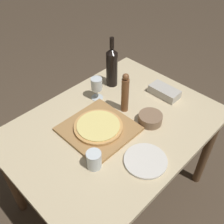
# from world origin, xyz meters

# --- Properties ---
(ground_plane) EXTENTS (12.00, 12.00, 0.00)m
(ground_plane) POSITION_xyz_m (0.00, 0.00, 0.00)
(ground_plane) COLOR #4C3D2D
(dining_table) EXTENTS (0.91, 1.23, 0.75)m
(dining_table) POSITION_xyz_m (0.00, 0.00, 0.65)
(dining_table) COLOR #CCB78E
(dining_table) RESTS_ON ground_plane
(cutting_board) EXTENTS (0.37, 0.37, 0.02)m
(cutting_board) POSITION_xyz_m (-0.03, -0.09, 0.76)
(cutting_board) COLOR #A87A47
(cutting_board) RESTS_ON dining_table
(pizza) EXTENTS (0.28, 0.28, 0.02)m
(pizza) POSITION_xyz_m (-0.03, -0.09, 0.78)
(pizza) COLOR tan
(pizza) RESTS_ON cutting_board
(wine_bottle) EXTENTS (0.08, 0.08, 0.35)m
(wine_bottle) POSITION_xyz_m (-0.29, 0.28, 0.90)
(wine_bottle) COLOR black
(wine_bottle) RESTS_ON dining_table
(pepper_mill) EXTENTS (0.05, 0.05, 0.27)m
(pepper_mill) POSITION_xyz_m (-0.04, 0.14, 0.88)
(pepper_mill) COLOR brown
(pepper_mill) RESTS_ON dining_table
(wine_glass) EXTENTS (0.08, 0.08, 0.15)m
(wine_glass) POSITION_xyz_m (-0.25, 0.10, 0.86)
(wine_glass) COLOR silver
(wine_glass) RESTS_ON dining_table
(small_bowl) EXTENTS (0.14, 0.14, 0.06)m
(small_bowl) POSITION_xyz_m (0.14, 0.16, 0.78)
(small_bowl) COLOR #84664C
(small_bowl) RESTS_ON dining_table
(drinking_tumbler) EXTENTS (0.08, 0.08, 0.10)m
(drinking_tumbler) POSITION_xyz_m (0.14, -0.28, 0.80)
(drinking_tumbler) COLOR silver
(drinking_tumbler) RESTS_ON dining_table
(dinner_plate) EXTENTS (0.22, 0.22, 0.01)m
(dinner_plate) POSITION_xyz_m (0.30, -0.08, 0.76)
(dinner_plate) COLOR silver
(dinner_plate) RESTS_ON dining_table
(food_container) EXTENTS (0.20, 0.10, 0.05)m
(food_container) POSITION_xyz_m (0.04, 0.43, 0.78)
(food_container) COLOR #BCB7AD
(food_container) RESTS_ON dining_table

